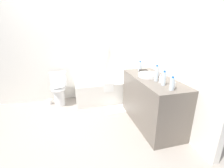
% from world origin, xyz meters
% --- Properties ---
extents(ground_plane, '(4.16, 4.16, 0.00)m').
position_xyz_m(ground_plane, '(0.00, 0.00, 0.00)').
color(ground_plane, '#9E9389').
extents(wall_back_tiled, '(3.56, 0.10, 2.33)m').
position_xyz_m(wall_back_tiled, '(0.00, 1.27, 1.17)').
color(wall_back_tiled, white).
rests_on(wall_back_tiled, ground_plane).
extents(wall_right_mirror, '(0.10, 2.84, 2.33)m').
position_xyz_m(wall_right_mirror, '(1.63, 0.00, 1.17)').
color(wall_right_mirror, white).
rests_on(wall_right_mirror, ground_plane).
extents(bathtub, '(1.49, 0.69, 1.23)m').
position_xyz_m(bathtub, '(0.77, 0.88, 0.26)').
color(bathtub, silver).
rests_on(bathtub, ground_plane).
extents(toilet, '(0.35, 0.47, 0.73)m').
position_xyz_m(toilet, '(-0.34, 0.91, 0.38)').
color(toilet, white).
rests_on(toilet, ground_plane).
extents(vanity_counter, '(0.59, 1.37, 0.85)m').
position_xyz_m(vanity_counter, '(1.29, -0.31, 0.43)').
color(vanity_counter, '#6B6056').
rests_on(vanity_counter, ground_plane).
extents(sink_basin, '(0.34, 0.34, 0.06)m').
position_xyz_m(sink_basin, '(1.24, -0.19, 0.88)').
color(sink_basin, white).
rests_on(sink_basin, vanity_counter).
extents(sink_faucet, '(0.13, 0.15, 0.08)m').
position_xyz_m(sink_faucet, '(1.44, -0.19, 0.89)').
color(sink_faucet, '#B4B4BA').
rests_on(sink_faucet, vanity_counter).
extents(water_bottle_0, '(0.06, 0.06, 0.19)m').
position_xyz_m(water_bottle_0, '(1.25, -0.85, 0.94)').
color(water_bottle_0, silver).
rests_on(water_bottle_0, vanity_counter).
extents(water_bottle_1, '(0.06, 0.06, 0.22)m').
position_xyz_m(water_bottle_1, '(1.25, -0.65, 0.96)').
color(water_bottle_1, silver).
rests_on(water_bottle_1, vanity_counter).
extents(water_bottle_2, '(0.07, 0.07, 0.19)m').
position_xyz_m(water_bottle_2, '(1.27, 0.22, 0.94)').
color(water_bottle_2, silver).
rests_on(water_bottle_2, vanity_counter).
extents(water_bottle_3, '(0.06, 0.06, 0.26)m').
position_xyz_m(water_bottle_3, '(1.25, -0.45, 0.98)').
color(water_bottle_3, silver).
rests_on(water_bottle_3, vanity_counter).
extents(drinking_glass_0, '(0.07, 0.07, 0.10)m').
position_xyz_m(drinking_glass_0, '(1.28, -0.54, 0.90)').
color(drinking_glass_0, white).
rests_on(drinking_glass_0, vanity_counter).
extents(drinking_glass_1, '(0.07, 0.07, 0.08)m').
position_xyz_m(drinking_glass_1, '(1.31, -0.79, 0.90)').
color(drinking_glass_1, white).
rests_on(drinking_glass_1, vanity_counter).
extents(amenity_basket, '(0.14, 0.10, 0.05)m').
position_xyz_m(amenity_basket, '(1.29, 0.09, 0.88)').
color(amenity_basket, '#2D2823').
rests_on(amenity_basket, vanity_counter).
extents(bath_mat, '(0.62, 0.34, 0.01)m').
position_xyz_m(bath_mat, '(0.91, 0.33, 0.01)').
color(bath_mat, white).
rests_on(bath_mat, ground_plane).
extents(toilet_paper_roll, '(0.11, 0.11, 0.12)m').
position_xyz_m(toilet_paper_roll, '(-0.57, 0.97, 0.06)').
color(toilet_paper_roll, white).
rests_on(toilet_paper_roll, ground_plane).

